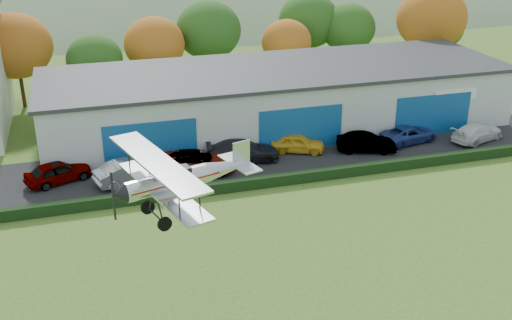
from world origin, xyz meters
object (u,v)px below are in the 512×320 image
object	(u,v)px
car_6	(409,134)
car_7	(478,132)
car_1	(130,171)
car_3	(243,151)
car_5	(366,143)
biplane	(179,177)
car_0	(58,172)
hangar	(277,97)
car_4	(297,143)
car_2	(197,162)

from	to	relation	value
car_6	car_7	size ratio (longest dim) A/B	0.97
car_6	car_7	world-z (taller)	car_7
car_1	car_6	xyz separation A→B (m)	(23.17, 1.26, -0.15)
car_3	car_6	size ratio (longest dim) A/B	1.14
car_5	biplane	xyz separation A→B (m)	(-17.60, -15.60, 6.25)
car_1	biplane	size ratio (longest dim) A/B	0.62
car_5	car_7	distance (m)	10.05
car_3	car_7	bearing A→B (deg)	-85.43
car_0	car_5	bearing A→B (deg)	-114.17
car_0	car_6	size ratio (longest dim) A/B	0.94
car_5	car_7	xyz separation A→B (m)	(10.04, -0.43, -0.03)
hangar	car_4	size ratio (longest dim) A/B	9.40
car_1	biplane	distance (m)	16.52
car_4	car_5	bearing A→B (deg)	-84.04
car_5	car_7	size ratio (longest dim) A/B	0.92
car_4	car_6	size ratio (longest dim) A/B	0.87
car_2	biplane	xyz separation A→B (m)	(-3.78, -15.64, 6.21)
car_3	car_4	xyz separation A→B (m)	(4.68, 0.46, -0.08)
car_5	car_6	bearing A→B (deg)	-59.42
hangar	car_7	size ratio (longest dim) A/B	7.97
car_1	car_5	size ratio (longest dim) A/B	1.09
car_2	car_5	distance (m)	13.83
car_1	car_6	world-z (taller)	car_1
car_2	car_7	xyz separation A→B (m)	(23.87, -0.47, -0.07)
car_3	car_7	world-z (taller)	car_3
car_5	car_2	bearing A→B (deg)	108.42
car_1	car_4	world-z (taller)	car_1
hangar	car_6	world-z (taller)	hangar
car_6	biplane	bearing A→B (deg)	115.88
car_5	biplane	bearing A→B (deg)	150.12
car_3	car_5	size ratio (longest dim) A/B	1.21
car_5	hangar	bearing A→B (deg)	50.07
hangar	car_7	world-z (taller)	hangar
hangar	car_3	distance (m)	8.72
car_4	hangar	bearing A→B (deg)	19.13
car_1	biplane	xyz separation A→B (m)	(1.19, -15.27, 6.19)
car_7	biplane	bearing A→B (deg)	100.10
car_1	car_0	bearing A→B (deg)	56.26
car_0	car_4	bearing A→B (deg)	-110.01
car_3	car_5	bearing A→B (deg)	-87.43
car_5	car_6	size ratio (longest dim) A/B	0.94
car_3	car_4	distance (m)	4.71
car_0	car_7	world-z (taller)	car_0
car_3	car_6	xyz separation A→B (m)	(14.35, -0.19, -0.13)
car_2	car_5	xyz separation A→B (m)	(13.83, -0.04, -0.04)
car_5	car_0	bearing A→B (deg)	105.92
car_7	car_1	bearing A→B (deg)	71.14
hangar	car_3	bearing A→B (deg)	-126.47
hangar	car_5	bearing A→B (deg)	-58.51
car_2	car_6	world-z (taller)	car_2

